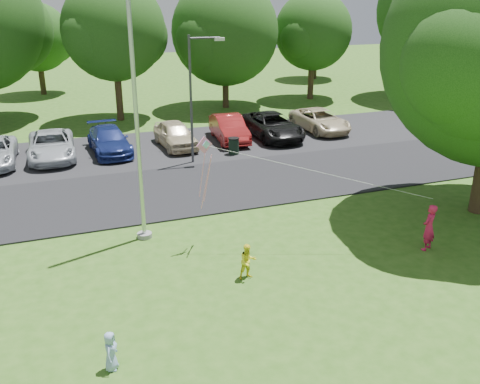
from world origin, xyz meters
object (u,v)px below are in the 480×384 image
object	(u,v)px
street_lamp	(196,88)
trash_can	(234,146)
child_yellow	(248,261)
kite	(212,160)
child_blue	(111,351)
flagpole	(136,117)
woman	(429,227)

from	to	relation	value
street_lamp	trash_can	bearing A→B (deg)	21.15
child_yellow	kite	size ratio (longest dim) A/B	0.16
child_blue	kite	bearing A→B (deg)	-14.69
street_lamp	kite	size ratio (longest dim) A/B	0.88
flagpole	child_blue	xyz separation A→B (m)	(-1.97, -6.44, -3.70)
trash_can	woman	distance (m)	12.30
child_blue	kite	distance (m)	6.94
trash_can	child_blue	size ratio (longest dim) A/B	0.96
street_lamp	woman	world-z (taller)	street_lamp
flagpole	child_yellow	bearing A→B (deg)	-58.55
trash_can	kite	size ratio (longest dim) A/B	0.13
child_yellow	woman	bearing A→B (deg)	-7.06
trash_can	woman	bearing A→B (deg)	-79.20
woman	child_yellow	size ratio (longest dim) A/B	1.44
street_lamp	child_yellow	size ratio (longest dim) A/B	5.55
trash_can	child_yellow	world-z (taller)	child_yellow
child_blue	street_lamp	bearing A→B (deg)	-0.04
child_blue	kite	xyz separation A→B (m)	(4.00, 5.11, 2.46)
kite	flagpole	bearing A→B (deg)	132.13
flagpole	kite	xyz separation A→B (m)	(2.03, -1.33, -1.24)
kite	trash_can	bearing A→B (deg)	51.84
child_yellow	child_blue	bearing A→B (deg)	-152.15
street_lamp	child_yellow	world-z (taller)	street_lamp
flagpole	woman	bearing A→B (deg)	-25.88
child_yellow	kite	distance (m)	3.42
woman	child_blue	distance (m)	10.66
flagpole	trash_can	distance (m)	10.73
street_lamp	trash_can	size ratio (longest dim) A/B	6.68
child_yellow	kite	xyz separation A→B (m)	(-0.27, 2.44, 2.39)
child_yellow	child_blue	distance (m)	5.04
street_lamp	flagpole	bearing A→B (deg)	-113.22
street_lamp	child_yellow	distance (m)	11.72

